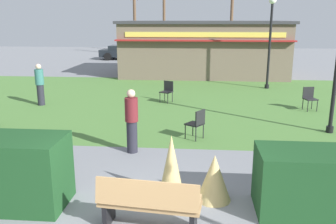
{
  "coord_description": "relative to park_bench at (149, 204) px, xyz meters",
  "views": [
    {
      "loc": [
        0.81,
        -5.08,
        3.43
      ],
      "look_at": [
        0.02,
        4.12,
        1.06
      ],
      "focal_mm": 38.94,
      "sensor_mm": 36.0,
      "label": 1
    }
  ],
  "objects": [
    {
      "name": "cafe_chair_center",
      "position": [
        0.74,
        4.81,
        0.05
      ],
      "size": [
        0.61,
        0.61,
        0.89
      ],
      "color": "black",
      "rests_on": "ground_plane"
    },
    {
      "name": "person_standing",
      "position": [
        -5.63,
        8.64,
        0.38
      ],
      "size": [
        0.34,
        0.34,
        1.69
      ],
      "rotation": [
        0.0,
        0.0,
        5.18
      ],
      "color": "#23232D",
      "rests_on": "ground_plane"
    },
    {
      "name": "hedge_right",
      "position": [
        3.2,
        0.86,
        0.1
      ],
      "size": [
        2.68,
        1.1,
        1.16
      ],
      "primitive_type": "cube",
      "color": "#19421E",
      "rests_on": "ground_plane"
    },
    {
      "name": "lawn_patch",
      "position": [
        -0.03,
        9.96,
        -0.48
      ],
      "size": [
        36.0,
        12.0,
        0.01
      ],
      "primitive_type": "cube",
      "color": "#4C7A38",
      "rests_on": "ground_plane"
    },
    {
      "name": "cafe_chair_east",
      "position": [
        5.02,
        8.73,
        0.05
      ],
      "size": [
        0.53,
        0.53,
        0.89
      ],
      "color": "black",
      "rests_on": "ground_plane"
    },
    {
      "name": "food_kiosk",
      "position": [
        0.99,
        17.67,
        1.18
      ],
      "size": [
        10.11,
        5.46,
        3.3
      ],
      "color": "#6B5B4C",
      "rests_on": "ground_plane"
    },
    {
      "name": "person_strolling",
      "position": [
        -0.95,
        3.62,
        0.38
      ],
      "size": [
        0.34,
        0.34,
        1.69
      ],
      "rotation": [
        0.0,
        0.0,
        3.5
      ],
      "color": "#23232D",
      "rests_on": "ground_plane"
    },
    {
      "name": "ornamental_grass_behind_left",
      "position": [
        0.28,
        1.2,
        0.16
      ],
      "size": [
        0.51,
        0.51,
        1.28
      ],
      "primitive_type": "cone",
      "color": "tan",
      "rests_on": "ground_plane"
    },
    {
      "name": "parked_car_center_slot",
      "position": [
        -0.61,
        25.99,
        0.16
      ],
      "size": [
        4.35,
        2.35,
        1.2
      ],
      "color": "silver",
      "rests_on": "ground_plane"
    },
    {
      "name": "park_bench",
      "position": [
        0.0,
        0.0,
        0.0
      ],
      "size": [
        1.75,
        0.71,
        0.95
      ],
      "color": "tan",
      "rests_on": "ground_plane"
    },
    {
      "name": "tree_center_bg",
      "position": [
        -2.89,
        32.49,
        2.93
      ],
      "size": [
        0.91,
        0.96,
        7.56
      ],
      "color": "brown",
      "rests_on": "ground_plane"
    },
    {
      "name": "ornamental_grass_behind_right",
      "position": [
        1.11,
        1.16,
        -0.02
      ],
      "size": [
        0.66,
        0.66,
        0.93
      ],
      "primitive_type": "cone",
      "color": "tan",
      "rests_on": "ground_plane"
    },
    {
      "name": "lamppost_far",
      "position": [
        4.21,
        13.2,
        2.32
      ],
      "size": [
        0.36,
        0.36,
        4.47
      ],
      "color": "black",
      "rests_on": "ground_plane"
    },
    {
      "name": "hedge_left",
      "position": [
        -2.79,
        0.65,
        0.19
      ],
      "size": [
        2.24,
        1.1,
        1.34
      ],
      "primitive_type": "cube",
      "color": "#19421E",
      "rests_on": "ground_plane"
    },
    {
      "name": "cafe_chair_north",
      "position": [
        -0.55,
        9.65,
        0.05
      ],
      "size": [
        0.59,
        0.59,
        0.89
      ],
      "color": "black",
      "rests_on": "ground_plane"
    },
    {
      "name": "tree_left_bg",
      "position": [
        3.61,
        29.25,
        2.86
      ],
      "size": [
        0.91,
        0.96,
        7.41
      ],
      "color": "brown",
      "rests_on": "ground_plane"
    },
    {
      "name": "parked_car_west_slot",
      "position": [
        -5.7,
        25.99,
        0.16
      ],
      "size": [
        4.24,
        2.14,
        1.2
      ],
      "color": "black",
      "rests_on": "ground_plane"
    },
    {
      "name": "tree_right_bg",
      "position": [
        -5.48,
        30.06,
        2.28
      ],
      "size": [
        0.91,
        0.96,
        6.24
      ],
      "color": "brown",
      "rests_on": "ground_plane"
    }
  ]
}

